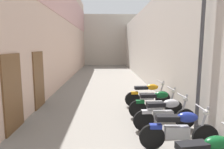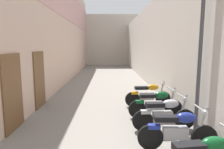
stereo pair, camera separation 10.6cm
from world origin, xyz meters
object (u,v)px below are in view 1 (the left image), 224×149
at_px(motorcycle_sixth, 156,103).
at_px(street_lamp, 199,34).
at_px(motorcycle_seventh, 148,94).
at_px(motorcycle_fifth, 165,113).
at_px(motorcycle_fourth, 179,129).

xyz_separation_m(motorcycle_sixth, street_lamp, (0.70, -1.28, 2.23)).
distance_m(motorcycle_seventh, street_lamp, 3.45).
distance_m(motorcycle_sixth, street_lamp, 2.66).
xyz_separation_m(motorcycle_fifth, motorcycle_seventh, (0.00, 2.26, 0.00)).
height_order(motorcycle_sixth, street_lamp, street_lamp).
xyz_separation_m(motorcycle_seventh, street_lamp, (0.70, -2.54, 2.23)).
height_order(motorcycle_seventh, street_lamp, street_lamp).
relative_size(motorcycle_fifth, street_lamp, 0.40).
height_order(motorcycle_fifth, motorcycle_seventh, same).
distance_m(motorcycle_fifth, motorcycle_seventh, 2.26).
distance_m(motorcycle_fourth, motorcycle_seventh, 3.35).
bearing_deg(motorcycle_fifth, motorcycle_fourth, -90.00).
xyz_separation_m(motorcycle_fourth, motorcycle_seventh, (-0.00, 3.35, 0.00)).
height_order(motorcycle_fourth, motorcycle_seventh, same).
xyz_separation_m(motorcycle_fifth, street_lamp, (0.70, -0.28, 2.23)).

